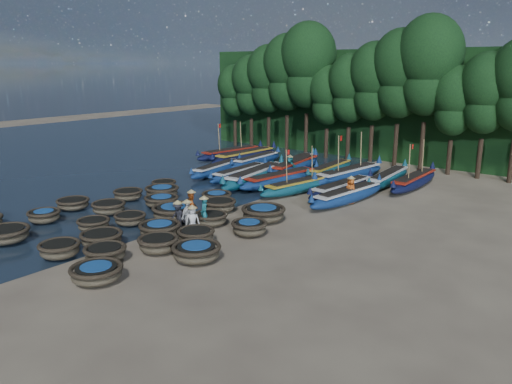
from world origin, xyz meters
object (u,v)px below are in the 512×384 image
Objects in this scene: long_boat_11 at (256,160)px; fisherman_3 at (178,215)px; long_boat_16 at (388,178)px; coracle_13 at (160,229)px; coracle_3 at (105,253)px; coracle_8 at (158,243)px; long_boat_4 at (255,176)px; coracle_23 at (219,205)px; long_boat_12 at (294,162)px; long_boat_13 at (295,166)px; coracle_5 at (44,216)px; coracle_6 at (93,224)px; coracle_18 at (210,218)px; coracle_20 at (164,185)px; fisherman_0 at (192,219)px; fisherman_4 at (187,215)px; coracle_1 at (6,234)px; coracle_12 at (130,219)px; coracle_2 at (60,249)px; long_boat_7 at (342,188)px; long_boat_2 at (217,169)px; fisherman_1 at (204,211)px; coracle_14 at (196,235)px; coracle_24 at (263,213)px; long_boat_3 at (240,173)px; coracle_21 at (162,191)px; long_boat_15 at (349,174)px; long_boat_10 at (245,156)px; coracle_15 at (128,194)px; coracle_22 at (217,197)px; long_boat_6 at (300,186)px; fisherman_5 at (290,166)px; long_boat_17 at (414,181)px; coracle_16 at (161,201)px; coracle_4 at (96,273)px; coracle_9 at (196,252)px; fisherman_2 at (192,205)px; coracle_7 at (101,238)px; coracle_10 at (73,203)px.

long_boat_11 is 4.21× the size of fisherman_3.
coracle_13 is at bearing -107.97° from long_boat_16.
coracle_8 is (0.94, 2.29, 0.01)m from coracle_3.
long_boat_11 is (-4.18, 5.30, -0.11)m from long_boat_4.
long_boat_12 reaches higher than coracle_23.
long_boat_12 is at bearing 117.16° from long_boat_13.
coracle_5 is at bearing -123.22° from long_boat_16.
coracle_6 is 0.90× the size of coracle_18.
coracle_20 is 9.96m from fisherman_0.
coracle_8 is 1.03× the size of fisherman_4.
coracle_1 is 11.61m from coracle_23.
coracle_12 is 3.99m from fisherman_0.
coracle_2 is 18.74m from long_boat_7.
fisherman_1 is at bearing -58.90° from long_boat_2.
long_boat_13 is at bearing -60.06° from long_boat_12.
coracle_12 is at bearing -176.12° from coracle_14.
coracle_24 is at bearing 78.82° from coracle_3.
long_boat_3 reaches higher than coracle_14.
coracle_1 is 9.98m from fisherman_1.
coracle_2 is 0.82× the size of coracle_21.
long_boat_15 is (8.40, 19.82, 0.18)m from coracle_5.
long_boat_10 is 19.59m from fisherman_4.
coracle_3 is 10.70m from coracle_15.
fisherman_0 is at bearing -75.79° from long_boat_4.
long_boat_6 is at bearing 63.44° from coracle_22.
long_boat_11 is at bearing -160.72° from long_boat_12.
coracle_12 is at bearing -78.11° from fisherman_5.
fisherman_3 is (-3.20, -12.01, 0.31)m from long_boat_7.
long_boat_10 is 19.83m from fisherman_0.
coracle_23 is at bearing -79.23° from long_boat_12.
long_boat_3 is 12.97m from long_boat_17.
long_boat_7 is 4.53× the size of fisherman_0.
coracle_16 is at bearing -76.73° from long_boat_2.
fisherman_3 is (4.69, -17.61, 0.33)m from long_boat_12.
coracle_4 is 1.15× the size of fisherman_4.
long_boat_13 reaches higher than coracle_2.
coracle_9 is 18.50m from long_boat_15.
fisherman_2 is at bearing -171.07° from fisherman_1.
long_boat_13 reaches higher than coracle_7.
coracle_23 reaches higher than coracle_20.
coracle_9 is 6.04m from fisherman_2.
long_boat_17 is (9.54, 20.11, 0.14)m from coracle_6.
coracle_5 is at bearing -172.24° from coracle_9.
long_boat_6 is 9.95m from long_boat_11.
coracle_12 is (-3.53, 4.04, -0.06)m from coracle_3.
long_boat_10 is at bearing 163.47° from long_boat_7.
coracle_16 is at bearing -166.50° from fisherman_1.
fisherman_5 reaches higher than coracle_4.
long_boat_2 is (0.01, 12.87, 0.10)m from coracle_10.
long_boat_16 reaches higher than coracle_16.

